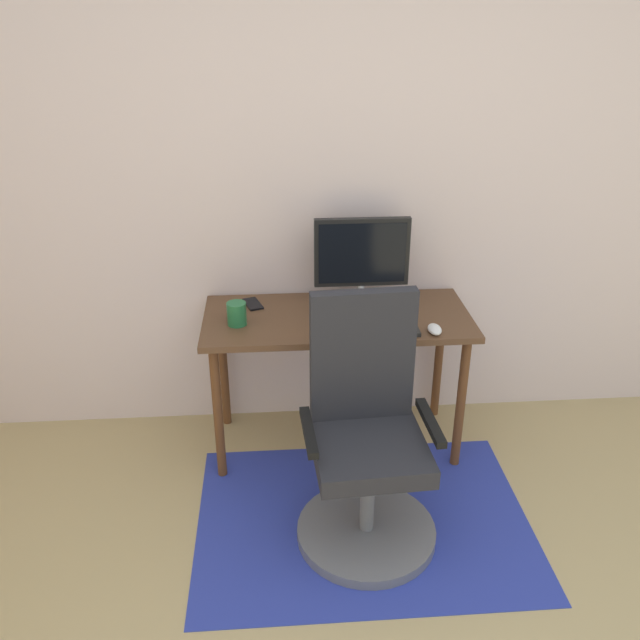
{
  "coord_description": "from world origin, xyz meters",
  "views": [
    {
      "loc": [
        -0.42,
        -0.96,
        2.06
      ],
      "look_at": [
        -0.23,
        1.6,
        0.83
      ],
      "focal_mm": 37.05,
      "sensor_mm": 36.0,
      "label": 1
    }
  ],
  "objects": [
    {
      "name": "cell_phone",
      "position": [
        -0.53,
        2.0,
        0.73
      ],
      "size": [
        0.11,
        0.15,
        0.01
      ],
      "primitive_type": "cube",
      "rotation": [
        0.0,
        0.0,
        0.33
      ],
      "color": "black",
      "rests_on": "desk"
    },
    {
      "name": "area_rug",
      "position": [
        -0.07,
        1.27,
        0.0
      ],
      "size": [
        1.45,
        1.06,
        0.01
      ],
      "primitive_type": "cube",
      "color": "#2B3A9E",
      "rests_on": "ground"
    },
    {
      "name": "computer_mouse",
      "position": [
        0.28,
        1.64,
        0.74
      ],
      "size": [
        0.06,
        0.1,
        0.03
      ],
      "primitive_type": "ellipsoid",
      "color": "white",
      "rests_on": "desk"
    },
    {
      "name": "keyboard",
      "position": [
        -0.0,
        1.66,
        0.74
      ],
      "size": [
        0.43,
        0.13,
        0.02
      ],
      "primitive_type": "cube",
      "color": "black",
      "rests_on": "desk"
    },
    {
      "name": "monitor",
      "position": [
        -0.01,
        1.99,
        0.97
      ],
      "size": [
        0.46,
        0.18,
        0.43
      ],
      "color": "#B2B2B7",
      "rests_on": "desk"
    },
    {
      "name": "wall_back",
      "position": [
        0.0,
        2.2,
        1.3
      ],
      "size": [
        6.0,
        0.1,
        2.6
      ],
      "primitive_type": "cube",
      "color": "silver",
      "rests_on": "ground"
    },
    {
      "name": "coffee_cup",
      "position": [
        -0.6,
        1.79,
        0.78
      ],
      "size": [
        0.09,
        0.09,
        0.11
      ],
      "primitive_type": "cylinder",
      "color": "#226639",
      "rests_on": "desk"
    },
    {
      "name": "office_chair",
      "position": [
        -0.07,
        1.22,
        0.39
      ],
      "size": [
        0.59,
        0.59,
        1.06
      ],
      "rotation": [
        0.0,
        0.0,
        0.06
      ],
      "color": "slate",
      "rests_on": "ground"
    },
    {
      "name": "desk",
      "position": [
        -0.13,
        1.85,
        0.64
      ],
      "size": [
        1.26,
        0.56,
        0.73
      ],
      "color": "brown",
      "rests_on": "ground"
    }
  ]
}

